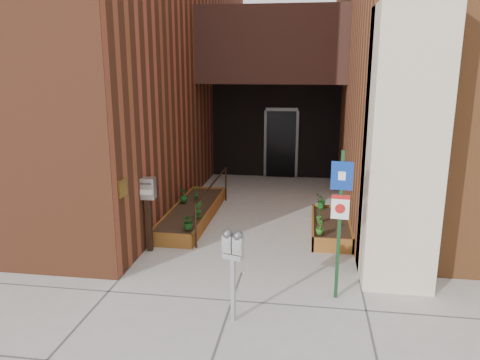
% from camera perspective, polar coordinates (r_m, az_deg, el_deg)
% --- Properties ---
extents(ground, '(80.00, 80.00, 0.00)m').
position_cam_1_polar(ground, '(8.27, 0.18, -11.25)').
color(ground, '#9E9991').
rests_on(ground, ground).
extents(architecture, '(20.00, 14.60, 10.00)m').
position_cam_1_polar(architecture, '(14.42, 3.68, 19.76)').
color(architecture, brown).
rests_on(architecture, ground).
extents(planter_left, '(0.90, 3.60, 0.30)m').
position_cam_1_polar(planter_left, '(10.97, -5.80, -4.09)').
color(planter_left, brown).
rests_on(planter_left, ground).
extents(planter_right, '(0.80, 2.20, 0.30)m').
position_cam_1_polar(planter_right, '(10.19, 11.00, -5.71)').
color(planter_right, brown).
rests_on(planter_right, ground).
extents(handrail, '(0.04, 3.34, 0.90)m').
position_cam_1_polar(handrail, '(10.64, -3.33, -1.16)').
color(handrail, black).
rests_on(handrail, ground).
extents(parking_meter, '(0.31, 0.19, 1.35)m').
position_cam_1_polar(parking_meter, '(6.43, -0.86, -8.68)').
color(parking_meter, '#A7A7A9').
rests_on(parking_meter, ground).
extents(sign_post, '(0.32, 0.09, 2.32)m').
position_cam_1_polar(sign_post, '(7.08, 12.11, -3.59)').
color(sign_post, '#14391B').
rests_on(sign_post, ground).
extents(payment_dropbox, '(0.30, 0.24, 1.45)m').
position_cam_1_polar(payment_dropbox, '(9.00, -11.15, -2.25)').
color(payment_dropbox, black).
rests_on(payment_dropbox, ground).
extents(shrub_left_a, '(0.36, 0.36, 0.32)m').
position_cam_1_polar(shrub_left_a, '(9.44, -6.27, -5.03)').
color(shrub_left_a, '#164F17').
rests_on(shrub_left_a, planter_left).
extents(shrub_left_b, '(0.25, 0.25, 0.35)m').
position_cam_1_polar(shrub_left_b, '(10.16, -5.16, -3.55)').
color(shrub_left_b, '#1C5819').
rests_on(shrub_left_b, planter_left).
extents(shrub_left_c, '(0.22, 0.22, 0.34)m').
position_cam_1_polar(shrub_left_c, '(11.26, -6.90, -1.86)').
color(shrub_left_c, '#19571E').
rests_on(shrub_left_c, planter_left).
extents(shrub_left_d, '(0.22, 0.22, 0.34)m').
position_cam_1_polar(shrub_left_d, '(11.50, -5.38, -1.48)').
color(shrub_left_d, '#195A1F').
rests_on(shrub_left_d, planter_left).
extents(shrub_right_a, '(0.24, 0.24, 0.30)m').
position_cam_1_polar(shrub_right_a, '(9.23, 9.74, -5.67)').
color(shrub_right_a, '#2A5F1B').
rests_on(shrub_right_a, planter_right).
extents(shrub_right_b, '(0.28, 0.28, 0.38)m').
position_cam_1_polar(shrub_right_b, '(9.95, 9.68, -3.98)').
color(shrub_right_b, '#23631C').
rests_on(shrub_right_b, planter_right).
extents(shrub_right_c, '(0.36, 0.36, 0.31)m').
position_cam_1_polar(shrub_right_c, '(10.94, 9.92, -2.50)').
color(shrub_right_c, '#18561D').
rests_on(shrub_right_c, planter_right).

